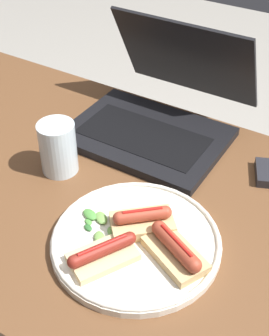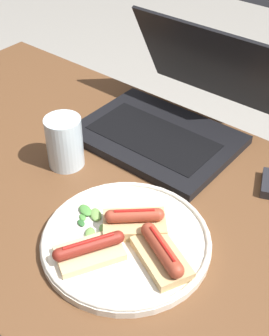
% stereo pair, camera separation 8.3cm
% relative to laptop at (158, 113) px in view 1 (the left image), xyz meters
% --- Properties ---
extents(desk, '(1.37, 0.65, 0.75)m').
position_rel_laptop_xyz_m(desk, '(0.07, -0.22, -0.11)').
color(desk, brown).
rests_on(desk, ground_plane).
extents(laptop, '(0.32, 0.34, 0.22)m').
position_rel_laptop_xyz_m(laptop, '(0.00, 0.00, 0.00)').
color(laptop, black).
rests_on(laptop, desk).
extents(plate, '(0.28, 0.28, 0.02)m').
position_rel_laptop_xyz_m(plate, '(0.14, -0.31, -0.03)').
color(plate, silver).
rests_on(plate, desk).
extents(sausage_toast_left, '(0.12, 0.11, 0.04)m').
position_rel_laptop_xyz_m(sausage_toast_left, '(0.13, -0.29, -0.01)').
color(sausage_toast_left, tan).
rests_on(sausage_toast_left, plate).
extents(sausage_toast_middle, '(0.12, 0.10, 0.04)m').
position_rel_laptop_xyz_m(sausage_toast_middle, '(0.21, -0.31, -0.01)').
color(sausage_toast_middle, tan).
rests_on(sausage_toast_middle, plate).
extents(sausage_toast_right, '(0.10, 0.12, 0.04)m').
position_rel_laptop_xyz_m(sausage_toast_right, '(0.11, -0.38, -0.01)').
color(sausage_toast_right, '#D6B784').
rests_on(sausage_toast_right, plate).
extents(salad_pile, '(0.09, 0.08, 0.01)m').
position_rel_laptop_xyz_m(salad_pile, '(0.07, -0.32, -0.02)').
color(salad_pile, '#709E4C').
rests_on(salad_pile, plate).
extents(drinking_glass, '(0.07, 0.07, 0.10)m').
position_rel_laptop_xyz_m(drinking_glass, '(-0.09, -0.23, 0.01)').
color(drinking_glass, silver).
rests_on(drinking_glass, desk).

